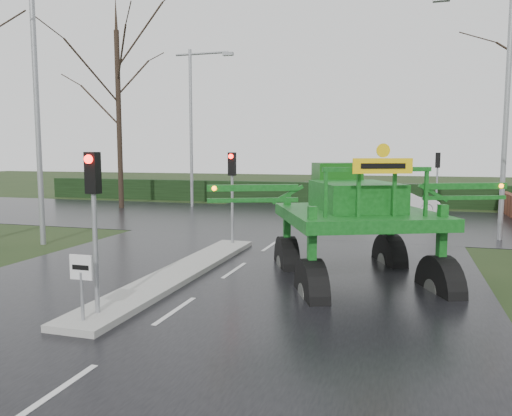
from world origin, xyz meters
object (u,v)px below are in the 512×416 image
(keep_left_sign, at_px, (81,277))
(street_light_left_near, at_px, (43,85))
(traffic_signal_far, at_px, (437,169))
(crop_sprayer, at_px, (310,206))
(traffic_signal_near, at_px, (93,198))
(street_light_left_far, at_px, (195,114))
(traffic_signal_mid, at_px, (232,178))
(white_sedan, at_px, (404,213))
(street_light_right, at_px, (499,89))

(keep_left_sign, relative_size, street_light_left_near, 0.14)
(traffic_signal_far, bearing_deg, crop_sprayer, 77.56)
(traffic_signal_near, bearing_deg, street_light_left_near, 134.53)
(street_light_left_far, bearing_deg, crop_sprayer, -58.71)
(traffic_signal_near, height_order, traffic_signal_far, same)
(traffic_signal_near, relative_size, street_light_left_near, 0.35)
(traffic_signal_mid, height_order, street_light_left_near, street_light_left_near)
(traffic_signal_mid, xyz_separation_m, street_light_left_near, (-6.89, -1.49, 3.40))
(keep_left_sign, height_order, traffic_signal_mid, traffic_signal_mid)
(street_light_left_near, xyz_separation_m, white_sedan, (12.97, 14.27, -5.99))
(street_light_left_far, xyz_separation_m, crop_sprayer, (10.78, -17.74, -3.79))
(white_sedan, bearing_deg, street_light_left_near, 126.03)
(street_light_left_near, bearing_deg, traffic_signal_far, 43.63)
(traffic_signal_near, bearing_deg, traffic_signal_far, 69.64)
(keep_left_sign, height_order, street_light_left_near, street_light_left_near)
(keep_left_sign, distance_m, traffic_signal_far, 22.93)
(traffic_signal_near, relative_size, street_light_right, 0.35)
(keep_left_sign, relative_size, white_sedan, 0.35)
(traffic_signal_far, xyz_separation_m, street_light_left_far, (-14.69, -0.01, 3.40))
(street_light_right, relative_size, crop_sprayer, 1.30)
(keep_left_sign, height_order, street_light_right, street_light_right)
(keep_left_sign, distance_m, street_light_left_near, 11.32)
(traffic_signal_mid, bearing_deg, white_sedan, 64.58)
(traffic_signal_far, relative_size, crop_sprayer, 0.46)
(traffic_signal_mid, distance_m, traffic_signal_far, 14.75)
(traffic_signal_far, distance_m, white_sedan, 3.12)
(keep_left_sign, bearing_deg, street_light_left_near, 132.59)
(traffic_signal_near, xyz_separation_m, traffic_signal_far, (7.80, 21.02, 0.00))
(traffic_signal_near, relative_size, traffic_signal_far, 1.00)
(traffic_signal_far, relative_size, street_light_left_far, 0.35)
(traffic_signal_far, xyz_separation_m, crop_sprayer, (-3.91, -17.75, -0.39))
(traffic_signal_near, bearing_deg, white_sedan, 74.07)
(traffic_signal_mid, distance_m, street_light_left_far, 14.68)
(keep_left_sign, distance_m, crop_sprayer, 5.53)
(traffic_signal_mid, relative_size, street_light_left_far, 0.35)
(traffic_signal_near, xyz_separation_m, traffic_signal_mid, (0.00, 8.50, 0.00))
(street_light_right, distance_m, street_light_left_far, 18.24)
(traffic_signal_near, bearing_deg, street_light_left_far, 108.17)
(traffic_signal_near, xyz_separation_m, street_light_left_far, (-6.89, 21.01, 3.40))
(traffic_signal_far, height_order, street_light_right, street_light_right)
(street_light_left_near, xyz_separation_m, crop_sprayer, (10.78, -3.74, -3.79))
(traffic_signal_far, height_order, white_sedan, traffic_signal_far)
(street_light_right, relative_size, street_light_left_far, 1.00)
(traffic_signal_near, distance_m, street_light_right, 16.46)
(traffic_signal_mid, distance_m, street_light_left_near, 7.83)
(street_light_right, bearing_deg, street_light_left_far, 153.98)
(traffic_signal_mid, relative_size, crop_sprayer, 0.46)
(street_light_left_far, bearing_deg, traffic_signal_far, 0.03)
(crop_sprayer, relative_size, white_sedan, 1.97)
(keep_left_sign, xyz_separation_m, street_light_left_near, (-6.89, 7.50, 4.93))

